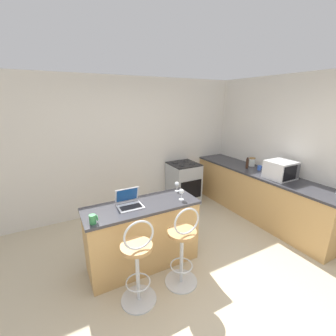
{
  "coord_description": "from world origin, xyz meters",
  "views": [
    {
      "loc": [
        -1.34,
        -1.75,
        2.17
      ],
      "look_at": [
        0.5,
        1.68,
        0.99
      ],
      "focal_mm": 24.0,
      "sensor_mm": 36.0,
      "label": 1
    }
  ],
  "objects": [
    {
      "name": "microwave",
      "position": [
        2.05,
        0.54,
        1.04
      ],
      "size": [
        0.45,
        0.4,
        0.3
      ],
      "color": "silver",
      "rests_on": "counter_right"
    },
    {
      "name": "wine_glass_short",
      "position": [
        0.12,
        0.6,
        1.0
      ],
      "size": [
        0.07,
        0.07,
        0.15
      ],
      "color": "silver",
      "rests_on": "breakfast_bar"
    },
    {
      "name": "wall_right",
      "position": [
        2.41,
        0.0,
        1.3
      ],
      "size": [
        0.06,
        12.0,
        2.6
      ],
      "color": "silver",
      "rests_on": "ground_plane"
    },
    {
      "name": "laptop",
      "position": [
        -0.55,
        0.76,
        0.94
      ],
      "size": [
        0.31,
        0.27,
        0.22
      ],
      "color": "silver",
      "rests_on": "breakfast_bar"
    },
    {
      "name": "counter_right",
      "position": [
        2.07,
        0.97,
        0.45
      ],
      "size": [
        0.66,
        2.96,
        0.89
      ],
      "color": "tan",
      "rests_on": "ground_plane"
    },
    {
      "name": "storage_jar",
      "position": [
        2.22,
        1.3,
        0.98
      ],
      "size": [
        0.12,
        0.12,
        0.17
      ],
      "color": "silver",
      "rests_on": "counter_right"
    },
    {
      "name": "stove_range",
      "position": [
        1.11,
        2.11,
        0.44
      ],
      "size": [
        0.58,
        0.61,
        0.9
      ],
      "color": "#9EA3A8",
      "rests_on": "ground_plane"
    },
    {
      "name": "ground_plane",
      "position": [
        0.0,
        0.0,
        0.0
      ],
      "size": [
        20.0,
        20.0,
        0.0
      ],
      "primitive_type": "plane",
      "color": "#BCAD8E"
    },
    {
      "name": "mug_blue",
      "position": [
        2.14,
        1.04,
        0.93
      ],
      "size": [
        0.09,
        0.07,
        0.09
      ],
      "color": "#2D51AD",
      "rests_on": "counter_right"
    },
    {
      "name": "wine_glass_tall",
      "position": [
        0.22,
        0.89,
        0.99
      ],
      "size": [
        0.07,
        0.07,
        0.14
      ],
      "color": "silver",
      "rests_on": "breakfast_bar"
    },
    {
      "name": "bar_stool_near",
      "position": [
        -0.68,
        0.16,
        0.5
      ],
      "size": [
        0.4,
        0.4,
        1.05
      ],
      "color": "silver",
      "rests_on": "ground_plane"
    },
    {
      "name": "bar_stool_far",
      "position": [
        -0.12,
        0.16,
        0.5
      ],
      "size": [
        0.4,
        0.4,
        1.05
      ],
      "color": "silver",
      "rests_on": "ground_plane"
    },
    {
      "name": "mug_green",
      "position": [
        -1.04,
        0.53,
        0.94
      ],
      "size": [
        0.09,
        0.07,
        0.1
      ],
      "color": "#338447",
      "rests_on": "breakfast_bar"
    },
    {
      "name": "breakfast_bar",
      "position": [
        -0.4,
        0.71,
        0.45
      ],
      "size": [
        1.47,
        0.56,
        0.89
      ],
      "color": "tan",
      "rests_on": "ground_plane"
    },
    {
      "name": "wall_back",
      "position": [
        0.0,
        2.46,
        1.3
      ],
      "size": [
        12.0,
        0.06,
        2.6
      ],
      "color": "silver",
      "rests_on": "ground_plane"
    },
    {
      "name": "pepper_mill",
      "position": [
        2.01,
        1.23,
        0.99
      ],
      "size": [
        0.05,
        0.05,
        0.22
      ],
      "color": "#331E14",
      "rests_on": "counter_right"
    }
  ]
}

